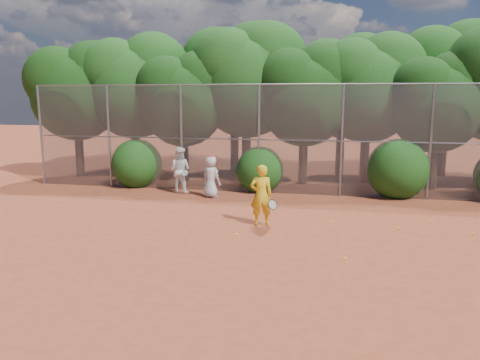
# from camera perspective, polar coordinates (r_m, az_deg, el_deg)

# --- Properties ---
(ground) EXTENTS (80.00, 80.00, 0.00)m
(ground) POSITION_cam_1_polar(r_m,az_deg,el_deg) (11.77, 2.37, -7.59)
(ground) COLOR #933B21
(ground) RESTS_ON ground
(fence_back) EXTENTS (20.05, 0.09, 4.03)m
(fence_back) POSITION_cam_1_polar(r_m,az_deg,el_deg) (17.24, 5.21, 5.05)
(fence_back) COLOR gray
(fence_back) RESTS_ON ground
(tree_0) EXTENTS (4.38, 3.81, 6.00)m
(tree_0) POSITION_cam_1_polar(r_m,az_deg,el_deg) (22.15, -19.23, 10.56)
(tree_0) COLOR black
(tree_0) RESTS_ON ground
(tree_1) EXTENTS (4.64, 4.03, 6.35)m
(tree_1) POSITION_cam_1_polar(r_m,az_deg,el_deg) (21.46, -12.69, 11.52)
(tree_1) COLOR black
(tree_1) RESTS_ON ground
(tree_2) EXTENTS (3.99, 3.47, 5.47)m
(tree_2) POSITION_cam_1_polar(r_m,az_deg,el_deg) (19.89, -6.80, 10.14)
(tree_2) COLOR black
(tree_2) RESTS_ON ground
(tree_3) EXTENTS (4.89, 4.26, 6.70)m
(tree_3) POSITION_cam_1_polar(r_m,az_deg,el_deg) (20.26, 1.00, 12.50)
(tree_3) COLOR black
(tree_3) RESTS_ON ground
(tree_4) EXTENTS (4.19, 3.64, 5.73)m
(tree_4) POSITION_cam_1_polar(r_m,az_deg,el_deg) (19.34, 8.06, 10.62)
(tree_4) COLOR black
(tree_4) RESTS_ON ground
(tree_5) EXTENTS (4.51, 3.92, 6.17)m
(tree_5) POSITION_cam_1_polar(r_m,az_deg,el_deg) (20.15, 15.49, 11.16)
(tree_5) COLOR black
(tree_5) RESTS_ON ground
(tree_6) EXTENTS (3.86, 3.36, 5.29)m
(tree_6) POSITION_cam_1_polar(r_m,az_deg,el_deg) (19.47, 23.02, 9.06)
(tree_6) COLOR black
(tree_6) RESTS_ON ground
(tree_9) EXTENTS (4.83, 4.20, 6.62)m
(tree_9) POSITION_cam_1_polar(r_m,az_deg,el_deg) (23.97, -12.65, 11.78)
(tree_9) COLOR black
(tree_9) RESTS_ON ground
(tree_10) EXTENTS (5.15, 4.48, 7.06)m
(tree_10) POSITION_cam_1_polar(r_m,az_deg,el_deg) (22.63, -0.50, 12.86)
(tree_10) COLOR black
(tree_10) RESTS_ON ground
(tree_11) EXTENTS (4.64, 4.03, 6.35)m
(tree_11) POSITION_cam_1_polar(r_m,az_deg,el_deg) (21.71, 12.54, 11.51)
(tree_11) COLOR black
(tree_11) RESTS_ON ground
(tree_12) EXTENTS (5.02, 4.37, 6.88)m
(tree_12) POSITION_cam_1_polar(r_m,az_deg,el_deg) (22.84, 24.16, 11.67)
(tree_12) COLOR black
(tree_12) RESTS_ON ground
(bush_0) EXTENTS (2.00, 2.00, 2.00)m
(bush_0) POSITION_cam_1_polar(r_m,az_deg,el_deg) (19.20, -12.47, 2.23)
(bush_0) COLOR #133F0F
(bush_0) RESTS_ON ground
(bush_1) EXTENTS (1.80, 1.80, 1.80)m
(bush_1) POSITION_cam_1_polar(r_m,az_deg,el_deg) (17.79, 2.44, 1.51)
(bush_1) COLOR #133F0F
(bush_1) RESTS_ON ground
(bush_2) EXTENTS (2.20, 2.20, 2.20)m
(bush_2) POSITION_cam_1_polar(r_m,az_deg,el_deg) (17.69, 18.66, 1.58)
(bush_2) COLOR #133F0F
(bush_2) RESTS_ON ground
(player_yellow) EXTENTS (0.87, 0.64, 1.73)m
(player_yellow) POSITION_cam_1_polar(r_m,az_deg,el_deg) (13.09, 2.60, -1.85)
(player_yellow) COLOR gold
(player_yellow) RESTS_ON ground
(player_teen) EXTENTS (0.87, 0.76, 1.53)m
(player_teen) POSITION_cam_1_polar(r_m,az_deg,el_deg) (16.70, -3.56, 0.43)
(player_teen) COLOR silver
(player_teen) RESTS_ON ground
(player_white) EXTENTS (0.91, 0.78, 1.72)m
(player_white) POSITION_cam_1_polar(r_m,az_deg,el_deg) (17.62, -7.36, 1.21)
(player_white) COLOR white
(player_white) RESTS_ON ground
(ball_0) EXTENTS (0.07, 0.07, 0.07)m
(ball_0) POSITION_cam_1_polar(r_m,az_deg,el_deg) (13.51, 18.77, -5.63)
(ball_0) COLOR #D6F12B
(ball_0) RESTS_ON ground
(ball_1) EXTENTS (0.07, 0.07, 0.07)m
(ball_1) POSITION_cam_1_polar(r_m,az_deg,el_deg) (13.68, 11.01, -5.07)
(ball_1) COLOR #D6F12B
(ball_1) RESTS_ON ground
(ball_2) EXTENTS (0.07, 0.07, 0.07)m
(ball_2) POSITION_cam_1_polar(r_m,az_deg,el_deg) (10.80, 12.69, -9.32)
(ball_2) COLOR #D6F12B
(ball_2) RESTS_ON ground
(ball_3) EXTENTS (0.07, 0.07, 0.07)m
(ball_3) POSITION_cam_1_polar(r_m,az_deg,el_deg) (13.73, 26.51, -5.93)
(ball_3) COLOR #D6F12B
(ball_3) RESTS_ON ground
(ball_4) EXTENTS (0.07, 0.07, 0.07)m
(ball_4) POSITION_cam_1_polar(r_m,az_deg,el_deg) (12.28, -0.40, -6.66)
(ball_4) COLOR #D6F12B
(ball_4) RESTS_ON ground
(ball_5) EXTENTS (0.07, 0.07, 0.07)m
(ball_5) POSITION_cam_1_polar(r_m,az_deg,el_deg) (14.58, 22.07, -4.69)
(ball_5) COLOR #D6F12B
(ball_5) RESTS_ON ground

